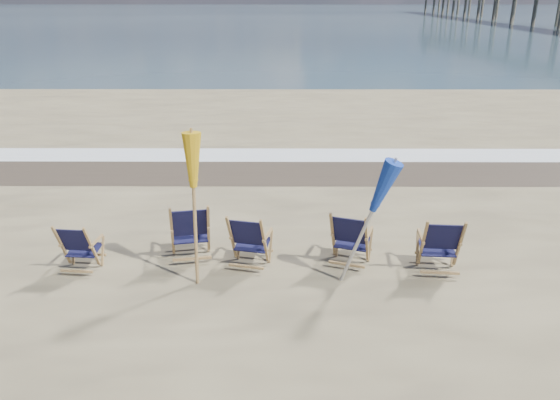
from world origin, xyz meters
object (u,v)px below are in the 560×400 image
(umbrella_blue, at_px, (366,186))
(beach_chair_4, at_px, (459,247))
(beach_chair_1, at_px, (209,231))
(beach_chair_0, at_px, (92,249))
(beach_chair_2, at_px, (264,243))
(beach_chair_3, at_px, (367,242))
(umbrella_yellow, at_px, (192,170))

(umbrella_blue, bearing_deg, beach_chair_4, 10.04)
(umbrella_blue, bearing_deg, beach_chair_1, 161.73)
(beach_chair_0, distance_m, umbrella_blue, 4.60)
(beach_chair_1, bearing_deg, beach_chair_4, 161.56)
(beach_chair_2, distance_m, beach_chair_3, 1.72)
(beach_chair_1, height_order, umbrella_yellow, umbrella_yellow)
(beach_chair_0, xyz_separation_m, beach_chair_2, (2.85, 0.13, 0.05))
(beach_chair_4, bearing_deg, umbrella_blue, 14.76)
(beach_chair_1, relative_size, umbrella_yellow, 0.45)
(beach_chair_0, xyz_separation_m, beach_chair_3, (4.57, 0.18, 0.06))
(beach_chair_4, relative_size, umbrella_blue, 0.48)
(beach_chair_2, xyz_separation_m, umbrella_blue, (1.58, -0.44, 1.16))
(umbrella_yellow, xyz_separation_m, umbrella_blue, (2.65, -0.07, -0.24))
(beach_chair_2, xyz_separation_m, beach_chair_4, (3.21, -0.15, 0.02))
(beach_chair_0, distance_m, beach_chair_2, 2.86)
(beach_chair_4, bearing_deg, beach_chair_3, -3.13)
(beach_chair_3, height_order, beach_chair_4, beach_chair_4)
(beach_chair_1, bearing_deg, umbrella_yellow, 72.50)
(beach_chair_1, xyz_separation_m, beach_chair_2, (0.98, -0.40, -0.04))
(beach_chair_3, relative_size, umbrella_yellow, 0.42)
(beach_chair_1, relative_size, beach_chair_4, 1.05)
(beach_chair_0, relative_size, beach_chair_3, 0.89)
(beach_chair_4, bearing_deg, beach_chair_0, 4.48)
(beach_chair_3, distance_m, umbrella_yellow, 3.15)
(beach_chair_1, distance_m, beach_chair_3, 2.72)
(beach_chair_2, height_order, beach_chair_3, beach_chair_3)
(beach_chair_1, distance_m, umbrella_yellow, 1.57)
(beach_chair_0, height_order, beach_chair_3, beach_chair_3)
(beach_chair_0, distance_m, umbrella_yellow, 2.31)
(beach_chair_2, bearing_deg, umbrella_blue, 177.73)
(beach_chair_0, relative_size, beach_chair_1, 0.84)
(beach_chair_3, bearing_deg, beach_chair_0, 21.31)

